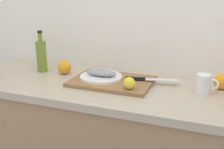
# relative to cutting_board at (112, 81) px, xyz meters

# --- Properties ---
(back_wall) EXTENTS (3.20, 0.05, 2.50)m
(back_wall) POSITION_rel_cutting_board_xyz_m (0.13, 0.29, 0.34)
(back_wall) COLOR white
(back_wall) RESTS_ON ground_plane
(cutting_board) EXTENTS (0.45, 0.32, 0.02)m
(cutting_board) POSITION_rel_cutting_board_xyz_m (0.00, 0.00, 0.00)
(cutting_board) COLOR olive
(cutting_board) RESTS_ON kitchen_counter
(white_plate) EXTENTS (0.24, 0.24, 0.01)m
(white_plate) POSITION_rel_cutting_board_xyz_m (-0.07, 0.00, 0.02)
(white_plate) COLOR white
(white_plate) RESTS_ON cutting_board
(fish_fillet) EXTENTS (0.18, 0.08, 0.04)m
(fish_fillet) POSITION_rel_cutting_board_xyz_m (-0.07, 0.00, 0.04)
(fish_fillet) COLOR gray
(fish_fillet) RESTS_ON white_plate
(chef_knife) EXTENTS (0.29, 0.09, 0.02)m
(chef_knife) POSITION_rel_cutting_board_xyz_m (0.18, 0.05, 0.02)
(chef_knife) COLOR silver
(chef_knife) RESTS_ON cutting_board
(lemon_0) EXTENTS (0.06, 0.06, 0.06)m
(lemon_0) POSITION_rel_cutting_board_xyz_m (0.13, -0.11, 0.04)
(lemon_0) COLOR yellow
(lemon_0) RESTS_ON cutting_board
(olive_oil_bottle) EXTENTS (0.06, 0.06, 0.26)m
(olive_oil_bottle) POSITION_rel_cutting_board_xyz_m (-0.50, 0.06, 0.09)
(olive_oil_bottle) COLOR olive
(olive_oil_bottle) RESTS_ON kitchen_counter
(coffee_mug_0) EXTENTS (0.11, 0.07, 0.10)m
(coffee_mug_0) POSITION_rel_cutting_board_xyz_m (0.49, 0.01, 0.04)
(coffee_mug_0) COLOR white
(coffee_mug_0) RESTS_ON kitchen_counter
(orange_0) EXTENTS (0.08, 0.08, 0.08)m
(orange_0) POSITION_rel_cutting_board_xyz_m (0.57, 0.12, 0.03)
(orange_0) COLOR orange
(orange_0) RESTS_ON kitchen_counter
(orange_2) EXTENTS (0.08, 0.08, 0.08)m
(orange_2) POSITION_rel_cutting_board_xyz_m (-0.34, 0.06, 0.03)
(orange_2) COLOR orange
(orange_2) RESTS_ON kitchen_counter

